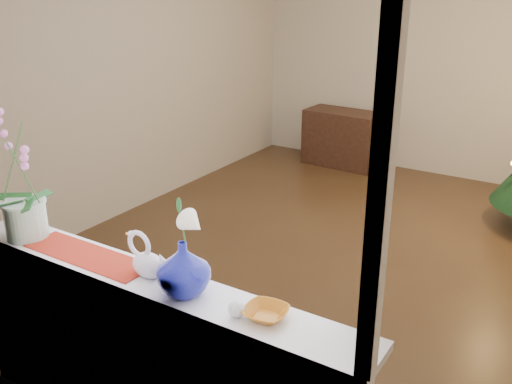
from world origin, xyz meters
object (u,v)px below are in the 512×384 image
orchid_pot (19,177)px  swan (148,256)px  blue_vase (183,264)px  side_table (342,138)px  paperweight (237,309)px  amber_dish (266,314)px

orchid_pot → swan: size_ratio=2.82×
blue_vase → side_table: size_ratio=0.31×
orchid_pot → paperweight: (1.32, -0.03, -0.29)m
blue_vase → paperweight: 0.30m
swan → amber_dish: size_ratio=1.57×
swan → side_table: 4.74m
swan → blue_vase: 0.23m
swan → paperweight: swan is taller
side_table → orchid_pot: bearing=-83.7°
swan → blue_vase: (0.23, -0.03, 0.04)m
paperweight → side_table: paperweight is taller
paperweight → side_table: (-1.60, 4.62, -0.62)m
orchid_pot → swan: bearing=2.0°
blue_vase → side_table: blue_vase is taller
orchid_pot → paperweight: orchid_pot is taller
orchid_pot → blue_vase: 1.05m
amber_dish → side_table: 4.91m
amber_dish → side_table: size_ratio=0.17×
blue_vase → paperweight: (0.28, -0.03, -0.10)m
orchid_pot → blue_vase: (1.03, -0.00, -0.19)m
blue_vase → paperweight: size_ratio=3.97×
swan → paperweight: (0.51, -0.06, -0.06)m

